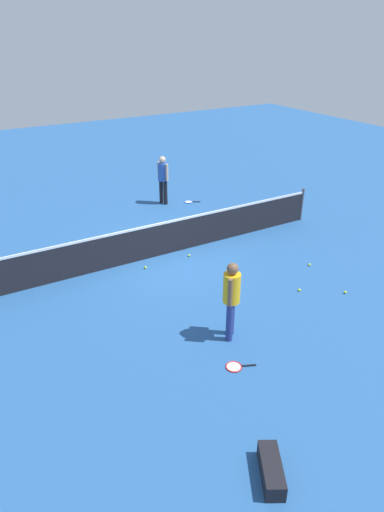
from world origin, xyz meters
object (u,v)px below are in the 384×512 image
at_px(tennis_ball_midcourt, 309,265).
at_px(tennis_racket_near_player, 235,367).
at_px(tennis_ball_by_net, 145,267).
at_px(player_near_side, 231,295).
at_px(equipment_bag, 271,468).
at_px(tennis_racket_far_player, 189,202).
at_px(tennis_ball_baseline, 299,290).
at_px(player_far_side, 163,176).
at_px(tennis_ball_near_player, 345,292).
at_px(tennis_ball_stray_left, 189,255).

bearing_deg(tennis_ball_midcourt, tennis_racket_near_player, -150.23).
bearing_deg(tennis_ball_by_net, player_near_side, -85.81).
bearing_deg(tennis_racket_near_player, equipment_bag, -112.65).
bearing_deg(tennis_ball_by_net, tennis_ball_midcourt, -28.17).
height_order(tennis_racket_far_player, tennis_ball_baseline, tennis_ball_baseline).
xyz_separation_m(player_far_side, tennis_ball_by_net, (-2.64, -4.13, -0.98)).
height_order(tennis_ball_near_player, tennis_ball_by_net, same).
distance_m(player_near_side, tennis_ball_by_net, 3.66).
height_order(tennis_racket_near_player, equipment_bag, equipment_bag).
height_order(player_far_side, tennis_ball_stray_left, player_far_side).
distance_m(player_near_side, tennis_ball_baseline, 2.72).
distance_m(player_near_side, tennis_racket_far_player, 8.04).
height_order(player_far_side, tennis_ball_by_net, player_far_side).
height_order(tennis_racket_far_player, tennis_ball_near_player, tennis_ball_near_player).
xyz_separation_m(tennis_ball_midcourt, equipment_bag, (-4.89, -4.41, 0.11)).
bearing_deg(tennis_ball_near_player, tennis_ball_by_net, 135.56).
relative_size(player_far_side, tennis_ball_stray_left, 25.76).
xyz_separation_m(player_far_side, tennis_racket_near_player, (-2.82, -8.47, -1.00)).
xyz_separation_m(player_near_side, equipment_bag, (-1.32, -2.94, -0.87)).
relative_size(player_near_side, tennis_ball_stray_left, 25.76).
distance_m(player_near_side, tennis_ball_stray_left, 3.83).
bearing_deg(tennis_racket_near_player, tennis_racket_far_player, 65.61).
relative_size(tennis_ball_near_player, tennis_ball_stray_left, 1.00).
bearing_deg(tennis_ball_near_player, tennis_racket_near_player, -167.65).
distance_m(player_far_side, tennis_ball_baseline, 7.09).
height_order(tennis_ball_near_player, equipment_bag, equipment_bag).
bearing_deg(equipment_bag, tennis_ball_near_player, 32.28).
distance_m(player_far_side, tennis_ball_midcourt, 6.37).
xyz_separation_m(tennis_racket_far_player, equipment_bag, (-4.56, -10.23, 0.13)).
height_order(tennis_ball_midcourt, tennis_ball_baseline, same).
bearing_deg(tennis_racket_near_player, player_far_side, 71.57).
relative_size(tennis_ball_midcourt, tennis_ball_stray_left, 1.00).
bearing_deg(tennis_ball_baseline, player_near_side, -165.72).
bearing_deg(tennis_racket_near_player, tennis_ball_near_player, 12.35).
bearing_deg(tennis_ball_near_player, tennis_ball_baseline, 144.37).
distance_m(tennis_ball_by_net, equipment_bag, 6.55).
distance_m(tennis_racket_far_player, tennis_ball_near_player, 7.29).
xyz_separation_m(tennis_racket_near_player, tennis_ball_by_net, (0.18, 4.35, 0.02)).
bearing_deg(equipment_bag, tennis_ball_midcourt, 42.02).
xyz_separation_m(tennis_ball_by_net, equipment_bag, (-1.06, -6.46, 0.11)).
xyz_separation_m(tennis_ball_baseline, equipment_bag, (-3.78, -3.57, 0.11)).
bearing_deg(tennis_ball_stray_left, tennis_ball_near_player, -57.55).
distance_m(player_near_side, equipment_bag, 3.34).
bearing_deg(tennis_ball_midcourt, player_far_side, 100.89).
height_order(player_near_side, tennis_racket_near_player, player_near_side).
xyz_separation_m(tennis_ball_midcourt, tennis_ball_stray_left, (-2.49, 2.08, 0.00)).
distance_m(tennis_ball_midcourt, tennis_ball_stray_left, 3.24).
bearing_deg(tennis_racket_near_player, tennis_ball_by_net, 87.61).
bearing_deg(player_near_side, equipment_bag, -114.18).
relative_size(tennis_ball_near_player, tennis_ball_baseline, 1.00).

